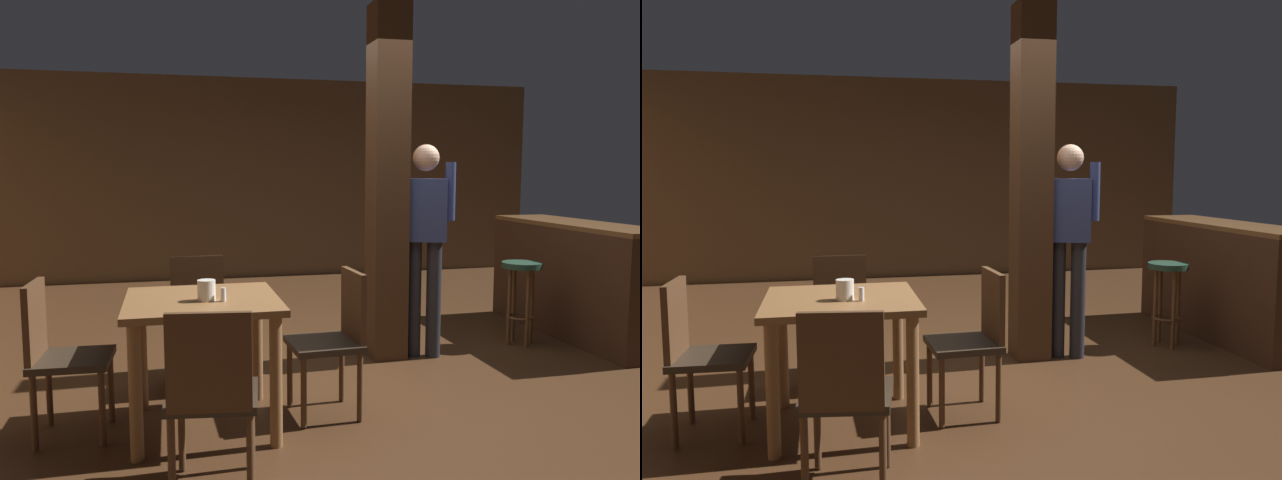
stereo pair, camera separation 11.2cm
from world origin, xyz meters
TOP-DOWN VIEW (x-y plane):
  - ground_plane at (0.00, 0.00)m, footprint 10.80×10.80m
  - wall_back at (0.00, 4.50)m, footprint 8.00×0.10m
  - pillar at (0.30, 0.35)m, footprint 0.28×0.28m
  - dining_table at (-1.21, -0.73)m, footprint 0.88×0.88m
  - chair_west at (-2.01, -0.69)m, footprint 0.44×0.44m
  - chair_east at (-0.40, -0.71)m, footprint 0.44×0.44m
  - chair_north at (-1.20, 0.07)m, footprint 0.43×0.43m
  - chair_south at (-1.22, -1.54)m, footprint 0.48×0.48m
  - napkin_cup at (-1.19, -0.80)m, footprint 0.10×0.10m
  - salt_shaker at (-1.10, -0.85)m, footprint 0.03×0.03m
  - standing_person at (0.61, 0.29)m, footprint 0.46×0.31m
  - bar_counter at (2.17, 0.62)m, footprint 0.56×2.02m
  - bar_stool_near at (1.57, 0.42)m, footprint 0.34×0.34m

SIDE VIEW (x-z plane):
  - ground_plane at x=0.00m, z-range 0.00..0.00m
  - chair_west at x=-2.01m, z-range 0.06..0.95m
  - chair_east at x=-0.40m, z-range 0.06..0.95m
  - chair_north at x=-1.20m, z-range 0.06..0.95m
  - chair_south at x=-1.22m, z-range 0.06..0.95m
  - bar_counter at x=2.17m, z-range 0.01..1.05m
  - bar_stool_near at x=1.57m, z-range 0.18..0.91m
  - dining_table at x=-1.21m, z-range 0.24..1.02m
  - salt_shaker at x=-1.10m, z-range 0.78..0.85m
  - napkin_cup at x=-1.19m, z-range 0.78..0.89m
  - standing_person at x=0.61m, z-range 0.14..1.86m
  - wall_back at x=0.00m, z-range 0.00..2.80m
  - pillar at x=0.30m, z-range 0.00..2.80m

